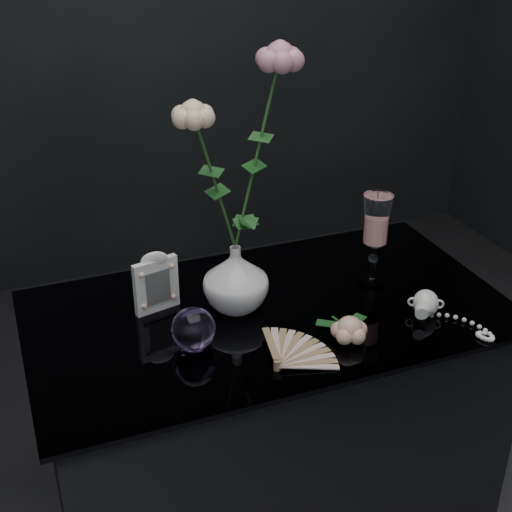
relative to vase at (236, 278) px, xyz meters
name	(u,v)px	position (x,y,z in m)	size (l,w,h in m)	color
table	(268,441)	(0.06, -0.04, -0.46)	(1.05, 0.58, 0.76)	black
vase	(236,278)	(0.00, 0.00, 0.00)	(0.14, 0.14, 0.15)	white
wine_glass	(375,240)	(0.34, -0.01, 0.04)	(0.07, 0.07, 0.22)	white
picture_frame	(156,281)	(-0.16, 0.06, 0.00)	(0.11, 0.08, 0.14)	white
paperweight	(193,329)	(-0.13, -0.11, -0.03)	(0.09, 0.09, 0.09)	#AE87DB
paper_fan	(277,364)	(0.00, -0.24, -0.06)	(0.24, 0.19, 0.03)	beige
loose_rose	(350,329)	(0.17, -0.21, -0.05)	(0.13, 0.17, 0.06)	#DCA78E
pearl_jar	(426,302)	(0.38, -0.17, -0.05)	(0.19, 0.20, 0.06)	silver
roses	(241,150)	(0.01, 0.00, 0.29)	(0.26, 0.11, 0.47)	beige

